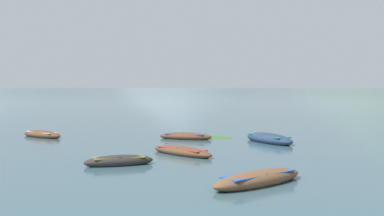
% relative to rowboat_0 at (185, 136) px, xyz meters
% --- Properties ---
extents(ground_plane, '(6000.00, 6000.00, 0.00)m').
position_rel_rowboat_0_xyz_m(ground_plane, '(-1.90, 1477.85, -0.18)').
color(ground_plane, '#385660').
extents(mountain_2, '(838.80, 838.80, 270.01)m').
position_rel_rowboat_0_xyz_m(mountain_2, '(-45.55, 2346.22, 134.82)').
color(mountain_2, slate).
rests_on(mountain_2, ground).
extents(rowboat_0, '(3.98, 2.24, 0.59)m').
position_rel_rowboat_0_xyz_m(rowboat_0, '(0.00, 0.00, 0.00)').
color(rowboat_0, brown).
rests_on(rowboat_0, ground).
extents(rowboat_1, '(4.25, 3.85, 0.66)m').
position_rel_rowboat_0_xyz_m(rowboat_1, '(3.09, -14.37, 0.02)').
color(rowboat_1, brown).
rests_on(rowboat_1, ground).
extents(rowboat_3, '(3.41, 4.64, 0.76)m').
position_rel_rowboat_0_xyz_m(rowboat_3, '(5.51, -1.86, 0.05)').
color(rowboat_3, navy).
rests_on(rowboat_3, ground).
extents(rowboat_4, '(3.92, 3.29, 0.60)m').
position_rel_rowboat_0_xyz_m(rowboat_4, '(-10.42, 1.10, 0.00)').
color(rowboat_4, brown).
rests_on(rowboat_4, ground).
extents(rowboat_5, '(3.39, 2.03, 0.59)m').
position_rel_rowboat_0_xyz_m(rowboat_5, '(-2.85, -10.33, 0.00)').
color(rowboat_5, '#2D2826').
rests_on(rowboat_5, ground).
extents(rowboat_7, '(3.85, 3.77, 0.56)m').
position_rel_rowboat_0_xyz_m(rowboat_7, '(-0.02, -7.13, -0.01)').
color(rowboat_7, brown).
rests_on(rowboat_7, ground).
extents(weed_patch_0, '(3.45, 3.16, 0.14)m').
position_rel_rowboat_0_xyz_m(weed_patch_0, '(1.97, 1.08, -0.18)').
color(weed_patch_0, '#38662D').
rests_on(weed_patch_0, ground).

